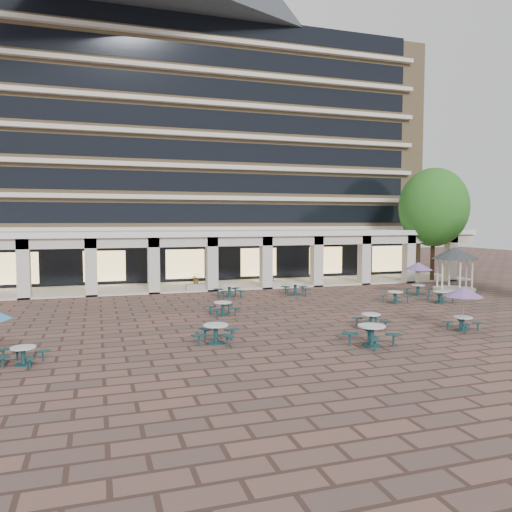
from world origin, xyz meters
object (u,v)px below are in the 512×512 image
object	(u,v)px
gazebo	(455,258)
planter_right	(272,282)
picnic_table_0	(23,354)
picnic_table_1	(371,319)
picnic_table_2	(372,334)
planter_left	(196,284)

from	to	relation	value
gazebo	planter_right	size ratio (longest dim) A/B	2.28
picnic_table_0	picnic_table_1	distance (m)	15.20
picnic_table_2	gazebo	world-z (taller)	gazebo
picnic_table_1	gazebo	size ratio (longest dim) A/B	0.48
picnic_table_0	picnic_table_2	bearing A→B (deg)	14.24
gazebo	planter_left	xyz separation A→B (m)	(-18.49, 5.51, -1.90)
gazebo	picnic_table_2	bearing A→B (deg)	-138.66
picnic_table_1	picnic_table_0	bearing A→B (deg)	-167.74
picnic_table_0	gazebo	world-z (taller)	gazebo
planter_left	planter_right	distance (m)	5.95
picnic_table_0	picnic_table_2	world-z (taller)	picnic_table_2
picnic_table_2	planter_left	bearing A→B (deg)	79.20
planter_right	picnic_table_0	bearing A→B (deg)	-132.21
planter_left	planter_right	xyz separation A→B (m)	(5.95, 0.00, -0.06)
picnic_table_0	planter_right	size ratio (longest dim) A/B	1.17
gazebo	planter_right	xyz separation A→B (m)	(-12.54, 5.51, -1.96)
gazebo	planter_left	world-z (taller)	gazebo
picnic_table_0	planter_left	bearing A→B (deg)	81.03
picnic_table_0	planter_left	distance (m)	19.57
picnic_table_0	gazebo	distance (m)	30.39
picnic_table_1	planter_right	distance (m)	15.40
picnic_table_2	planter_left	distance (m)	18.85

